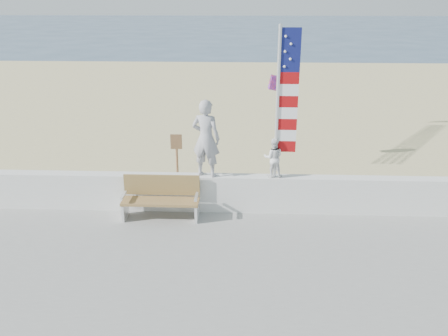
{
  "coord_description": "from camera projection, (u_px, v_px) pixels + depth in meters",
  "views": [
    {
      "loc": [
        0.66,
        -8.57,
        5.2
      ],
      "look_at": [
        0.2,
        1.8,
        1.35
      ],
      "focal_mm": 38.0,
      "sensor_mm": 36.0,
      "label": 1
    }
  ],
  "objects": [
    {
      "name": "bench",
      "position": [
        161.0,
        197.0,
        11.12
      ],
      "size": [
        1.8,
        0.57,
        1.0
      ],
      "color": "olive",
      "rests_on": "boardwalk"
    },
    {
      "name": "child",
      "position": [
        273.0,
        158.0,
        11.14
      ],
      "size": [
        0.46,
        0.36,
        0.95
      ],
      "primitive_type": "imported",
      "rotation": [
        0.0,
        0.0,
        3.13
      ],
      "color": "white",
      "rests_on": "seawall"
    },
    {
      "name": "adult",
      "position": [
        206.0,
        138.0,
        11.05
      ],
      "size": [
        0.77,
        0.61,
        1.85
      ],
      "primitive_type": "imported",
      "rotation": [
        0.0,
        0.0,
        2.87
      ],
      "color": "#9B9BA0",
      "rests_on": "seawall"
    },
    {
      "name": "flag",
      "position": [
        283.0,
        97.0,
        10.63
      ],
      "size": [
        0.5,
        0.08,
        3.5
      ],
      "color": "white",
      "rests_on": "seawall"
    },
    {
      "name": "sand",
      "position": [
        227.0,
        135.0,
        18.28
      ],
      "size": [
        90.0,
        40.0,
        0.08
      ],
      "primitive_type": "cube",
      "color": "#CABD87",
      "rests_on": "ground"
    },
    {
      "name": "ground",
      "position": [
        211.0,
        259.0,
        9.86
      ],
      "size": [
        220.0,
        220.0,
        0.0
      ],
      "primitive_type": "plane",
      "color": "#324964",
      "rests_on": "ground"
    },
    {
      "name": "seawall",
      "position": [
        216.0,
        193.0,
        11.51
      ],
      "size": [
        30.0,
        0.35,
        0.9
      ],
      "primitive_type": "cube",
      "color": "silver",
      "rests_on": "boardwalk"
    },
    {
      "name": "parafoil_kite",
      "position": [
        283.0,
        85.0,
        14.37
      ],
      "size": [
        0.87,
        0.34,
        0.58
      ],
      "color": "#FD321C",
      "rests_on": "ground"
    },
    {
      "name": "sign",
      "position": [
        177.0,
        155.0,
        13.23
      ],
      "size": [
        0.32,
        0.07,
        1.46
      ],
      "color": "#8E6444",
      "rests_on": "sand"
    }
  ]
}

